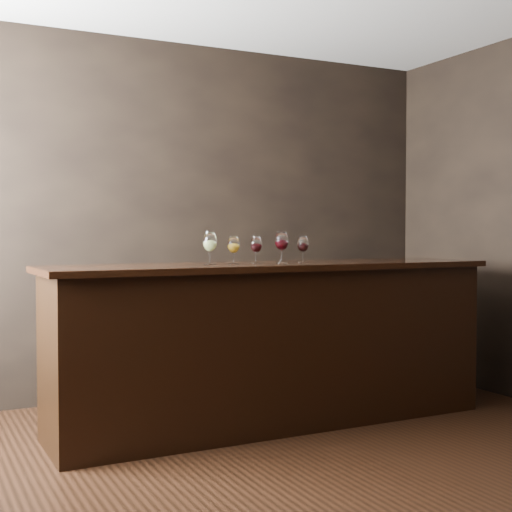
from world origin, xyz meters
name	(u,v)px	position (x,y,z in m)	size (l,w,h in m)	color
ground	(288,486)	(0.00, 0.00, 0.00)	(5.00, 5.00, 0.00)	black
room_shell	(237,130)	(-0.23, 0.11, 1.81)	(5.02, 4.52, 2.81)	black
bar_counter	(274,347)	(0.48, 1.07, 0.52)	(2.99, 0.65, 1.05)	black
bar_top	(274,266)	(0.48, 1.07, 1.07)	(3.09, 0.72, 0.04)	black
back_bar_shelf	(211,347)	(0.42, 2.03, 0.39)	(2.15, 0.40, 0.77)	black
glass_white	(210,242)	(0.01, 1.05, 1.23)	(0.09, 0.09, 0.21)	white
glass_amber	(234,245)	(0.17, 1.05, 1.21)	(0.08, 0.08, 0.18)	white
glass_red_a	(256,245)	(0.35, 1.08, 1.21)	(0.08, 0.08, 0.18)	white
glass_red_b	(282,242)	(0.52, 1.05, 1.23)	(0.09, 0.09, 0.21)	white
glass_red_c	(303,244)	(0.68, 1.03, 1.21)	(0.08, 0.08, 0.18)	white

